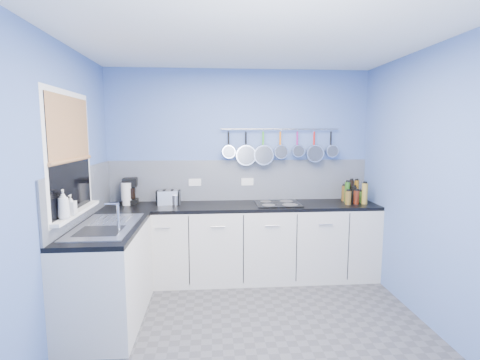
{
  "coord_description": "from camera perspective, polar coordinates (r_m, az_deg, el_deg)",
  "views": [
    {
      "loc": [
        -0.34,
        -2.96,
        1.74
      ],
      "look_at": [
        -0.05,
        0.75,
        1.25
      ],
      "focal_mm": 27.07,
      "sensor_mm": 36.0,
      "label": 1
    }
  ],
  "objects": [
    {
      "name": "wall_front",
      "position": [
        1.57,
        8.5,
        -10.83
      ],
      "size": [
        3.2,
        0.02,
        2.5
      ],
      "primitive_type": "cube",
      "color": "#4F6BAF",
      "rests_on": "ground"
    },
    {
      "name": "condiment_2",
      "position": [
        4.65,
        16.09,
        -2.02
      ],
      "size": [
        0.06,
        0.06,
        0.19
      ],
      "primitive_type": "cylinder",
      "color": "brown",
      "rests_on": "worktop_back"
    },
    {
      "name": "toaster",
      "position": [
        4.34,
        -11.23,
        -2.7
      ],
      "size": [
        0.28,
        0.19,
        0.16
      ],
      "primitive_type": "cube",
      "rotation": [
        0.0,
        0.0,
        0.19
      ],
      "color": "silver",
      "rests_on": "worktop_back"
    },
    {
      "name": "backsplash_left",
      "position": [
        3.82,
        -23.51,
        -2.02
      ],
      "size": [
        0.02,
        1.8,
        0.5
      ],
      "primitive_type": "cube",
      "color": "gray",
      "rests_on": "wall_left"
    },
    {
      "name": "condiment_4",
      "position": [
        4.58,
        17.52,
        -2.21
      ],
      "size": [
        0.06,
        0.06,
        0.19
      ],
      "primitive_type": "cylinder",
      "color": "black",
      "rests_on": "worktop_back"
    },
    {
      "name": "pan_5",
      "position": [
        4.58,
        11.59,
        5.32
      ],
      "size": [
        0.22,
        0.09,
        0.41
      ],
      "primitive_type": null,
      "color": "silver",
      "rests_on": "pot_rail"
    },
    {
      "name": "window_glass",
      "position": [
        3.49,
        -25.17,
        3.67
      ],
      "size": [
        0.01,
        0.9,
        1.0
      ],
      "primitive_type": "cube",
      "color": "black",
      "rests_on": "wall_left"
    },
    {
      "name": "soap_bottle_b",
      "position": [
        3.37,
        -25.13,
        -3.56
      ],
      "size": [
        0.08,
        0.08,
        0.17
      ],
      "primitive_type": "imported",
      "rotation": [
        0.0,
        0.0,
        -0.0
      ],
      "color": "white",
      "rests_on": "window_sill"
    },
    {
      "name": "sink_unit",
      "position": [
        3.5,
        -20.4,
        -6.81
      ],
      "size": [
        0.5,
        0.95,
        0.01
      ],
      "primitive_type": "cube",
      "color": "silver",
      "rests_on": "worktop_left"
    },
    {
      "name": "pot_rail",
      "position": [
        4.49,
        6.37,
        7.97
      ],
      "size": [
        1.45,
        0.02,
        0.02
      ],
      "primitive_type": "cylinder",
      "rotation": [
        0.0,
        1.57,
        0.0
      ],
      "color": "silver",
      "rests_on": "wall_back"
    },
    {
      "name": "wall_back",
      "position": [
        4.51,
        -0.13,
        1.27
      ],
      "size": [
        3.2,
        0.02,
        2.5
      ],
      "primitive_type": "cube",
      "color": "#4F6BAF",
      "rests_on": "ground"
    },
    {
      "name": "canister",
      "position": [
        4.29,
        -10.14,
        -3.12
      ],
      "size": [
        0.09,
        0.09,
        0.12
      ],
      "primitive_type": "cylinder",
      "rotation": [
        0.0,
        0.0,
        -0.15
      ],
      "color": "silver",
      "rests_on": "worktop_back"
    },
    {
      "name": "ceiling",
      "position": [
        3.08,
        2.19,
        21.99
      ],
      "size": [
        3.2,
        3.0,
        0.02
      ],
      "primitive_type": "cube",
      "color": "white",
      "rests_on": "ground"
    },
    {
      "name": "condiment_8",
      "position": [
        4.43,
        16.68,
        -2.69
      ],
      "size": [
        0.07,
        0.07,
        0.16
      ],
      "primitive_type": "cylinder",
      "color": "brown",
      "rests_on": "worktop_back"
    },
    {
      "name": "pan_6",
      "position": [
        4.64,
        14.12,
        5.66
      ],
      "size": [
        0.15,
        0.11,
        0.34
      ],
      "primitive_type": null,
      "color": "silver",
      "rests_on": "pot_rail"
    },
    {
      "name": "socket_left",
      "position": [
        4.48,
        -7.12,
        -0.38
      ],
      "size": [
        0.15,
        0.01,
        0.09
      ],
      "primitive_type": "cube",
      "color": "white",
      "rests_on": "backsplash_back"
    },
    {
      "name": "worktop_left",
      "position": [
        3.5,
        -20.38,
        -7.19
      ],
      "size": [
        0.6,
        1.2,
        0.04
      ],
      "primitive_type": "cube",
      "color": "black",
      "rests_on": "cabinet_run_left"
    },
    {
      "name": "window_sill",
      "position": [
        3.55,
        -24.4,
        -4.65
      ],
      "size": [
        0.1,
        0.98,
        0.03
      ],
      "primitive_type": "cube",
      "color": "white",
      "rests_on": "wall_left"
    },
    {
      "name": "hob",
      "position": [
        4.3,
        5.96,
        -3.73
      ],
      "size": [
        0.52,
        0.45,
        0.01
      ],
      "primitive_type": "cube",
      "color": "black",
      "rests_on": "worktop_back"
    },
    {
      "name": "socket_right",
      "position": [
        4.5,
        1.18,
        -0.29
      ],
      "size": [
        0.15,
        0.01,
        0.09
      ],
      "primitive_type": "cube",
      "color": "white",
      "rests_on": "backsplash_back"
    },
    {
      "name": "condiment_5",
      "position": [
        4.55,
        16.55,
        -1.86
      ],
      "size": [
        0.06,
        0.06,
        0.25
      ],
      "primitive_type": "cylinder",
      "color": "#265919",
      "rests_on": "worktop_back"
    },
    {
      "name": "pan_4",
      "position": [
        4.52,
        9.01,
        5.77
      ],
      "size": [
        0.15,
        0.11,
        0.34
      ],
      "primitive_type": null,
      "color": "silver",
      "rests_on": "pot_rail"
    },
    {
      "name": "wall_right",
      "position": [
        3.58,
        28.62,
        -1.29
      ],
      "size": [
        0.02,
        3.0,
        2.5
      ],
      "primitive_type": "cube",
      "color": "#4F6BAF",
      "rests_on": "ground"
    },
    {
      "name": "pan_2",
      "position": [
        4.45,
        3.66,
        5.2
      ],
      "size": [
        0.25,
        0.1,
        0.44
      ],
      "primitive_type": null,
      "color": "silver",
      "rests_on": "pot_rail"
    },
    {
      "name": "backsplash_back",
      "position": [
        4.5,
        -0.1,
        -0.03
      ],
      "size": [
        3.2,
        0.02,
        0.5
      ],
      "primitive_type": "cube",
      "color": "gray",
      "rests_on": "wall_back"
    },
    {
      "name": "paper_towel",
      "position": [
        4.41,
        -17.48,
        -2.11
      ],
      "size": [
        0.15,
        0.15,
        0.26
      ],
      "primitive_type": "cylinder",
      "rotation": [
        0.0,
        0.0,
        -0.33
      ],
      "color": "white",
      "rests_on": "worktop_back"
    },
    {
      "name": "coffee_maker",
      "position": [
        4.46,
        -16.96,
        -1.69
      ],
      "size": [
        0.19,
        0.21,
        0.31
      ],
      "primitive_type": null,
      "rotation": [
        0.0,
        0.0,
        0.09
      ],
      "color": "black",
      "rests_on": "worktop_back"
    },
    {
      "name": "pan_1",
      "position": [
        4.42,
        0.94,
        5.17
      ],
      "size": [
        0.25,
        0.07,
        0.44
      ],
      "primitive_type": null,
      "color": "silver",
      "rests_on": "pot_rail"
    },
    {
      "name": "soap_bottle_a",
      "position": [
        3.23,
        -26.08,
        -3.46
      ],
      "size": [
        0.12,
        0.12,
        0.24
      ],
      "primitive_type": "imported",
      "rotation": [
        0.0,
        0.0,
        0.31
      ],
      "color": "white",
      "rests_on": "window_sill"
    },
    {
      "name": "cabinet_run_left",
      "position": [
        3.64,
        -20.05,
        -14.06
      ],
      "size": [
        0.6,
        1.2,
        0.86
      ],
      "primitive_type": "cube",
      "color": "beige",
      "rests_on": "ground"
    },
    {
      "name": "bamboo_blind",
      "position": [
        3.48,
        -25.25,
        7.37
      ],
      "size": [
        0.01,
        0.9,
        0.55
      ],
      "primitive_type": "cube",
      "color": "#BF7649",
      "rests_on": "wall_left"
    },
    {
      "name": "condiment_0",
      "position": [
        4.7,
        17.86,
        -1.59
      ],
      "size": [
        0.06,
        0.06,
        0.25
      ],
      "primitive_type": "cylinder",
      "color": "#8C5914",
      "rests_on": "worktop_back"
    },
    {
      "name": "condiment_6",
      "position": [
        4.52,
        19.06,
        -2.04
      ],
      "size": [
        0.07,
        0.07,
        0.25
      ],
      "primitive_type": "cylinder",
      "color": "olive",
      "rests_on": "worktop_back"
    },
    {
      "name": "floor",
      "position": [
        3.45,
        1.96,
        -22.94
      ],
      "size": [
        3.2,
        3.0,
        0.02
      ],
      "primitive_type": "cube",
      "color": "#47474C",
      "rests_on": "ground"
    },
    {
      "name": "condiment_7",
      "position": [
        4.49,
        17.87,
        -2.62
      ],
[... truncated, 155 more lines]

